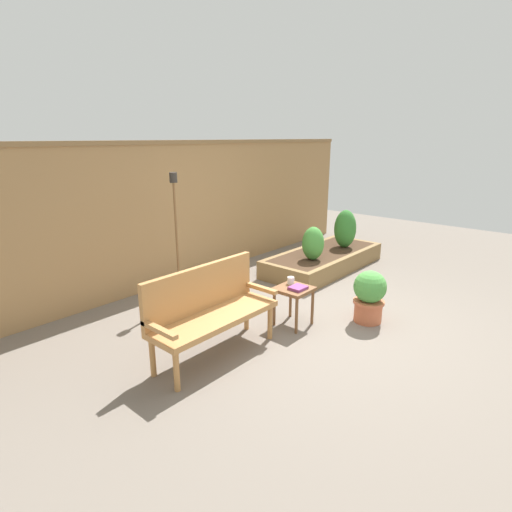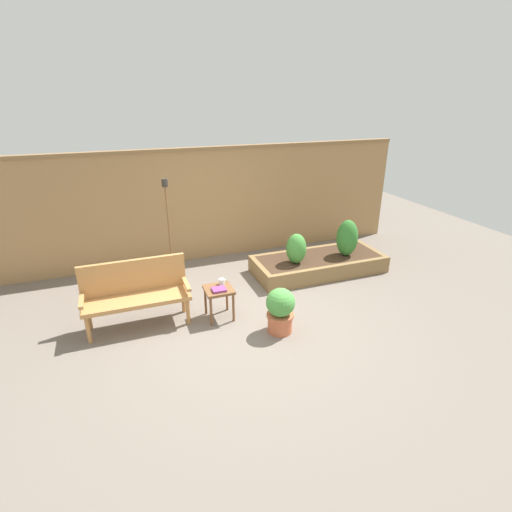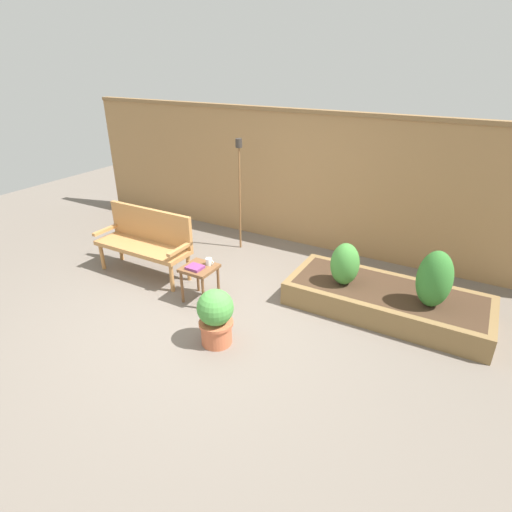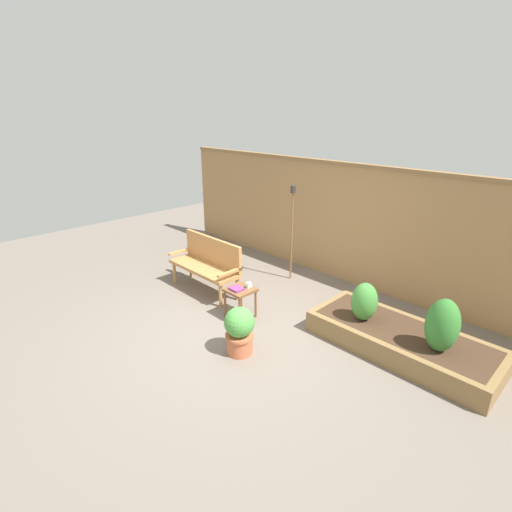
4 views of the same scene
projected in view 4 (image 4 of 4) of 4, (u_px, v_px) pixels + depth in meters
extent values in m
plane|color=#70665B|center=(242.00, 330.00, 5.62)|extent=(14.00, 14.00, 0.00)
cube|color=#A37A4C|center=(347.00, 225.00, 6.95)|extent=(8.40, 0.10, 2.10)
cube|color=olive|center=(353.00, 164.00, 6.57)|extent=(8.40, 0.14, 0.06)
cylinder|color=#B77F47|center=(237.00, 289.00, 6.44)|extent=(0.06, 0.06, 0.40)
cylinder|color=#B77F47|center=(221.00, 296.00, 6.21)|extent=(0.06, 0.06, 0.40)
cylinder|color=#B77F47|center=(191.00, 267.00, 7.32)|extent=(0.06, 0.06, 0.40)
cylinder|color=#B77F47|center=(175.00, 273.00, 7.09)|extent=(0.06, 0.06, 0.40)
cube|color=#B77F47|center=(204.00, 268.00, 6.68)|extent=(1.44, 0.48, 0.06)
cube|color=#B77F47|center=(213.00, 251.00, 6.73)|extent=(1.44, 0.06, 0.48)
cube|color=#B77F47|center=(180.00, 251.00, 7.10)|extent=(0.06, 0.48, 0.04)
cube|color=#B77F47|center=(230.00, 273.00, 6.18)|extent=(0.06, 0.48, 0.04)
cylinder|color=brown|center=(256.00, 304.00, 5.90)|extent=(0.04, 0.04, 0.44)
cylinder|color=brown|center=(240.00, 311.00, 5.68)|extent=(0.04, 0.04, 0.44)
cylinder|color=brown|center=(241.00, 297.00, 6.12)|extent=(0.04, 0.04, 0.44)
cylinder|color=brown|center=(225.00, 304.00, 5.90)|extent=(0.04, 0.04, 0.44)
cube|color=brown|center=(240.00, 290.00, 5.82)|extent=(0.40, 0.40, 0.04)
cylinder|color=white|center=(249.00, 285.00, 5.81)|extent=(0.08, 0.08, 0.09)
torus|color=white|center=(251.00, 286.00, 5.78)|extent=(0.06, 0.01, 0.06)
cube|color=#7F3875|center=(236.00, 289.00, 5.77)|extent=(0.20, 0.17, 0.03)
cylinder|color=#C66642|center=(240.00, 345.00, 5.06)|extent=(0.34, 0.34, 0.24)
cylinder|color=#C66642|center=(240.00, 335.00, 5.01)|extent=(0.38, 0.38, 0.04)
sphere|color=#4C9942|center=(239.00, 322.00, 4.94)|extent=(0.40, 0.40, 0.40)
cube|color=olive|center=(384.00, 355.00, 4.80)|extent=(2.40, 0.09, 0.30)
cube|color=olive|center=(416.00, 328.00, 5.39)|extent=(2.40, 0.09, 0.30)
cube|color=olive|center=(329.00, 310.00, 5.87)|extent=(0.09, 0.82, 0.30)
cube|color=olive|center=(499.00, 381.00, 4.33)|extent=(0.09, 0.82, 0.30)
cube|color=#422D1E|center=(401.00, 340.00, 5.10)|extent=(2.22, 0.82, 0.30)
cylinder|color=brown|center=(363.00, 317.00, 5.31)|extent=(0.04, 0.04, 0.06)
ellipsoid|color=#428938|center=(364.00, 302.00, 5.22)|extent=(0.35, 0.35, 0.54)
cylinder|color=brown|center=(438.00, 348.00, 4.63)|extent=(0.04, 0.04, 0.06)
ellipsoid|color=#33752D|center=(442.00, 325.00, 4.52)|extent=(0.38, 0.38, 0.67)
cylinder|color=brown|center=(292.00, 237.00, 7.05)|extent=(0.03, 0.03, 1.64)
cylinder|color=#332D28|center=(293.00, 189.00, 6.74)|extent=(0.10, 0.10, 0.13)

